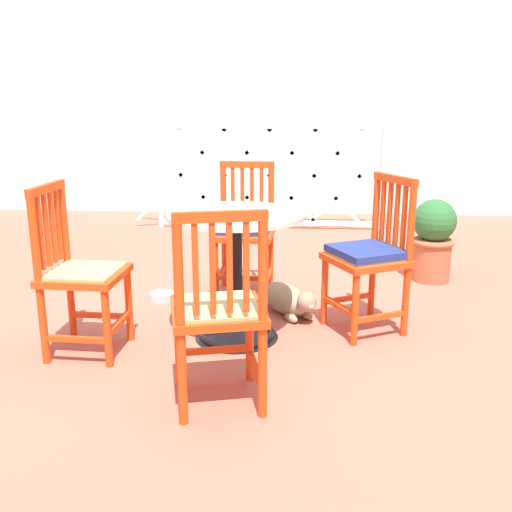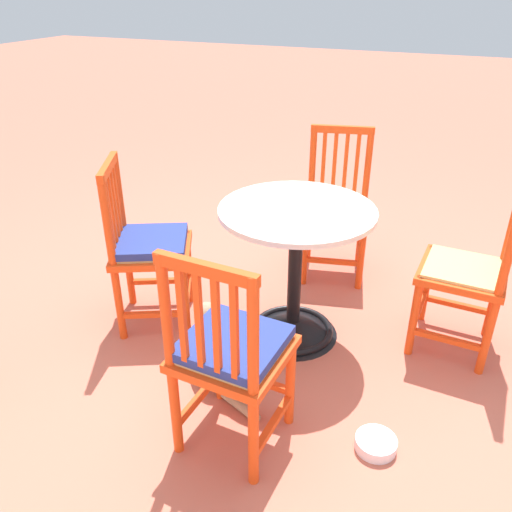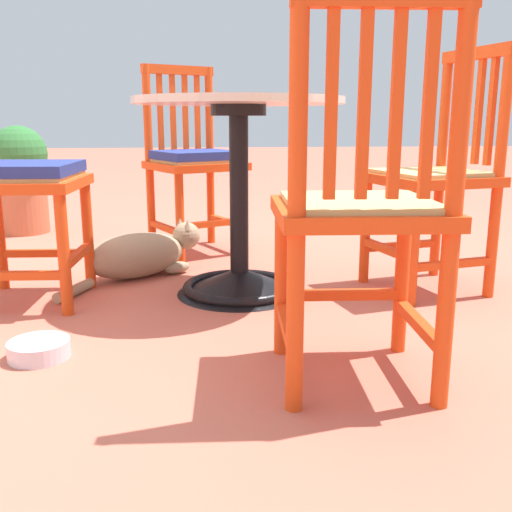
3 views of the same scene
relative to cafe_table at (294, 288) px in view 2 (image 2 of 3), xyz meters
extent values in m
plane|color=#BC604C|center=(0.05, -0.01, -0.28)|extent=(24.00, 24.00, 0.00)
cone|color=black|center=(0.00, 0.00, -0.23)|extent=(0.48, 0.48, 0.10)
torus|color=black|center=(0.00, 0.00, -0.26)|extent=(0.44, 0.44, 0.04)
cylinder|color=black|center=(0.00, 0.00, 0.09)|extent=(0.07, 0.07, 0.66)
cylinder|color=black|center=(0.00, 0.00, 0.40)|extent=(0.20, 0.20, 0.04)
cylinder|color=beige|center=(0.00, 0.00, 0.43)|extent=(0.76, 0.76, 0.02)
cylinder|color=#D64214|center=(0.14, 0.58, -0.06)|extent=(0.04, 0.04, 0.45)
cylinder|color=#D64214|center=(-0.20, 0.60, -0.06)|extent=(0.04, 0.04, 0.45)
cylinder|color=#D64214|center=(0.16, 0.92, 0.17)|extent=(0.04, 0.04, 0.91)
cylinder|color=#D64214|center=(-0.18, 0.94, 0.17)|extent=(0.04, 0.04, 0.91)
cube|color=#D64214|center=(0.15, 0.75, -0.14)|extent=(0.05, 0.34, 0.03)
cube|color=#D64214|center=(-0.19, 0.77, -0.14)|extent=(0.05, 0.34, 0.03)
cube|color=#D64214|center=(-0.03, 0.59, -0.11)|extent=(0.34, 0.05, 0.03)
cube|color=#D64214|center=(-0.02, 0.76, 0.15)|extent=(0.42, 0.42, 0.04)
cube|color=tan|center=(-0.02, 0.76, 0.17)|extent=(0.37, 0.37, 0.02)
cube|color=#D64214|center=(0.09, 0.93, 0.40)|extent=(0.03, 0.02, 0.39)
cube|color=#D64214|center=(0.02, 0.93, 0.40)|extent=(0.03, 0.02, 0.39)
cube|color=#D64214|center=(-0.04, 0.94, 0.40)|extent=(0.03, 0.02, 0.39)
cube|color=#D64214|center=(-0.11, 0.94, 0.40)|extent=(0.03, 0.02, 0.39)
cube|color=#D64214|center=(-0.01, 0.93, 0.61)|extent=(0.38, 0.05, 0.04)
cube|color=navy|center=(-0.02, 0.76, 0.20)|extent=(0.38, 0.38, 0.04)
cylinder|color=#D64214|center=(-0.60, -0.08, -0.06)|extent=(0.04, 0.04, 0.45)
cylinder|color=#D64214|center=(-0.62, -0.42, -0.06)|extent=(0.04, 0.04, 0.45)
cylinder|color=#D64214|center=(-0.94, -0.06, 0.17)|extent=(0.04, 0.04, 0.91)
cylinder|color=#D64214|center=(-0.96, -0.40, 0.17)|extent=(0.04, 0.04, 0.91)
cube|color=#D64214|center=(-0.77, -0.07, -0.14)|extent=(0.34, 0.05, 0.03)
cube|color=#D64214|center=(-0.79, -0.41, -0.14)|extent=(0.34, 0.05, 0.03)
cube|color=#D64214|center=(-0.61, -0.25, -0.11)|extent=(0.05, 0.34, 0.03)
cube|color=#D64214|center=(-0.78, -0.24, 0.15)|extent=(0.42, 0.42, 0.04)
cube|color=tan|center=(-0.78, -0.24, 0.17)|extent=(0.37, 0.37, 0.02)
cube|color=#D64214|center=(-0.94, -0.13, 0.40)|extent=(0.02, 0.02, 0.39)
cube|color=#D64214|center=(-0.95, -0.19, 0.40)|extent=(0.02, 0.02, 0.39)
cylinder|color=#D64214|center=(-0.22, -0.60, -0.06)|extent=(0.04, 0.04, 0.45)
cylinder|color=#D64214|center=(0.11, -0.52, -0.06)|extent=(0.04, 0.04, 0.45)
cylinder|color=#D64214|center=(-0.14, -0.93, 0.17)|extent=(0.04, 0.04, 0.91)
cylinder|color=#D64214|center=(0.19, -0.85, 0.17)|extent=(0.04, 0.04, 0.91)
cube|color=#D64214|center=(-0.18, -0.76, -0.14)|extent=(0.11, 0.34, 0.03)
cube|color=#D64214|center=(0.15, -0.68, -0.14)|extent=(0.11, 0.34, 0.03)
cube|color=#D64214|center=(-0.05, -0.56, -0.11)|extent=(0.34, 0.11, 0.03)
cube|color=#D64214|center=(-0.01, -0.72, 0.15)|extent=(0.48, 0.48, 0.04)
cube|color=tan|center=(-0.01, -0.72, 0.17)|extent=(0.42, 0.42, 0.02)
cube|color=#D64214|center=(-0.07, -0.91, 0.40)|extent=(0.03, 0.03, 0.39)
cube|color=#D64214|center=(0.00, -0.90, 0.40)|extent=(0.03, 0.03, 0.39)
cube|color=#D64214|center=(0.06, -0.88, 0.40)|extent=(0.03, 0.03, 0.39)
cube|color=#D64214|center=(0.13, -0.87, 0.40)|extent=(0.03, 0.03, 0.39)
cube|color=#D64214|center=(0.03, -0.89, 0.61)|extent=(0.38, 0.12, 0.04)
cylinder|color=#D64214|center=(0.66, -0.07, -0.06)|extent=(0.04, 0.04, 0.45)
cylinder|color=#D64214|center=(0.51, 0.24, -0.06)|extent=(0.04, 0.04, 0.45)
cylinder|color=#D64214|center=(0.97, 0.09, 0.17)|extent=(0.04, 0.04, 0.91)
cylinder|color=#D64214|center=(0.82, 0.39, 0.17)|extent=(0.04, 0.04, 0.91)
cube|color=#D64214|center=(0.82, 0.01, -0.14)|extent=(0.32, 0.18, 0.03)
cube|color=#D64214|center=(0.66, 0.31, -0.14)|extent=(0.32, 0.18, 0.03)
cube|color=#D64214|center=(0.59, 0.09, -0.11)|extent=(0.18, 0.32, 0.03)
cube|color=#D64214|center=(0.74, 0.16, 0.15)|extent=(0.54, 0.54, 0.04)
cube|color=tan|center=(0.74, 0.16, 0.17)|extent=(0.47, 0.47, 0.02)
cube|color=#D64214|center=(0.94, 0.15, 0.40)|extent=(0.03, 0.03, 0.39)
cube|color=#D64214|center=(0.91, 0.21, 0.40)|extent=(0.03, 0.03, 0.39)
cube|color=#D64214|center=(0.88, 0.27, 0.40)|extent=(0.03, 0.03, 0.39)
cube|color=#D64214|center=(0.85, 0.33, 0.40)|extent=(0.03, 0.03, 0.39)
cube|color=#D64214|center=(0.89, 0.24, 0.61)|extent=(0.20, 0.35, 0.04)
cube|color=navy|center=(0.74, 0.16, 0.20)|extent=(0.48, 0.48, 0.04)
ellipsoid|color=#9E896B|center=(0.27, 0.42, -0.19)|extent=(0.40, 0.48, 0.19)
ellipsoid|color=silver|center=(0.33, 0.33, -0.20)|extent=(0.22, 0.23, 0.14)
sphere|color=#9E896B|center=(0.41, 0.21, -0.13)|extent=(0.12, 0.12, 0.12)
ellipsoid|color=silver|center=(0.43, 0.17, -0.15)|extent=(0.07, 0.07, 0.04)
cone|color=#9E896B|center=(0.43, 0.23, -0.08)|extent=(0.04, 0.04, 0.04)
cone|color=#9E896B|center=(0.37, 0.20, -0.08)|extent=(0.04, 0.04, 0.04)
ellipsoid|color=#9E896B|center=(0.41, 0.31, -0.26)|extent=(0.11, 0.13, 0.05)
ellipsoid|color=#9E896B|center=(0.31, 0.25, -0.26)|extent=(0.11, 0.13, 0.05)
cylinder|color=#9E896B|center=(0.02, 0.63, -0.26)|extent=(0.22, 0.12, 0.04)
cylinder|color=silver|center=(-0.58, 0.60, -0.26)|extent=(0.17, 0.17, 0.05)
camera|label=1|loc=(0.31, -3.09, 1.05)|focal=40.51mm
camera|label=2|loc=(-0.72, 2.19, 1.42)|focal=36.73mm
camera|label=3|loc=(-2.17, 0.15, 0.37)|focal=41.28mm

